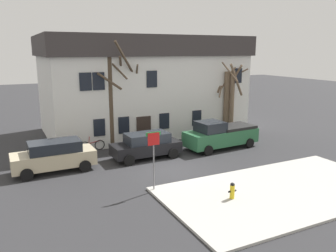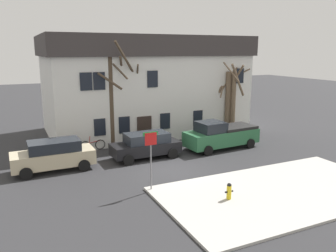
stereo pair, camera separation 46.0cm
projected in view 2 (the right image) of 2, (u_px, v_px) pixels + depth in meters
The scene contains 13 objects.
ground_plane at pixel (169, 168), 20.19m from camera, with size 120.00×120.00×0.00m, color #2D2D30.
sidewalk_slab at pixel (281, 191), 16.78m from camera, with size 11.98×6.36×0.12m, color #B7B5AD.
building_main at pixel (144, 84), 29.22m from camera, with size 16.43×9.30×7.96m.
tree_bare_near at pixel (111, 95), 23.82m from camera, with size 3.12×3.12×7.47m.
tree_bare_mid at pixel (125, 100), 24.60m from camera, with size 2.76×2.77×6.48m.
tree_bare_far at pixel (228, 99), 27.69m from camera, with size 2.72×2.75×5.85m.
tree_bare_end at pixel (233, 99), 27.37m from camera, with size 3.21×2.85×5.96m.
car_beige_wagon at pixel (54, 155), 19.70m from camera, with size 4.61×2.06×1.78m.
car_black_wagon at pixel (146, 145), 22.00m from camera, with size 4.46×2.06×1.65m.
pickup_truck_green at pixel (221, 135), 24.13m from camera, with size 5.55×2.48×2.02m.
fire_hydrant at pixel (229, 191), 15.68m from camera, with size 0.42×0.22×0.77m.
street_sign_pole at pixel (151, 151), 16.46m from camera, with size 0.76×0.07×3.02m.
bicycle_leaning at pixel (93, 145), 23.80m from camera, with size 1.75×0.09×1.03m.
Camera 2 is at (-8.16, -17.34, 6.82)m, focal length 36.51 mm.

